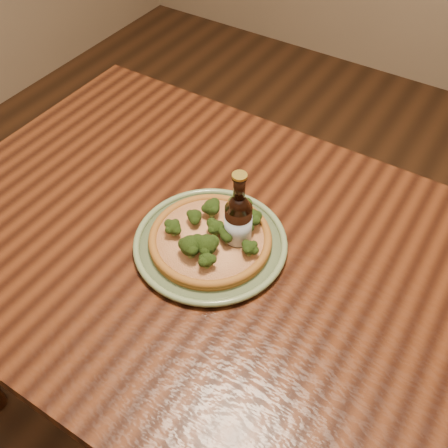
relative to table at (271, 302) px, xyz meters
The scene contains 4 objects.
table is the anchor object (origin of this frame).
plate 0.18m from the table, behind, with size 0.32×0.32×0.02m.
pizza 0.19m from the table, behind, with size 0.26×0.26×0.07m.
beer_bottle 0.20m from the table, 167.04° to the left, with size 0.06×0.06×0.20m.
Camera 1 is at (0.26, -0.50, 1.59)m, focal length 42.00 mm.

